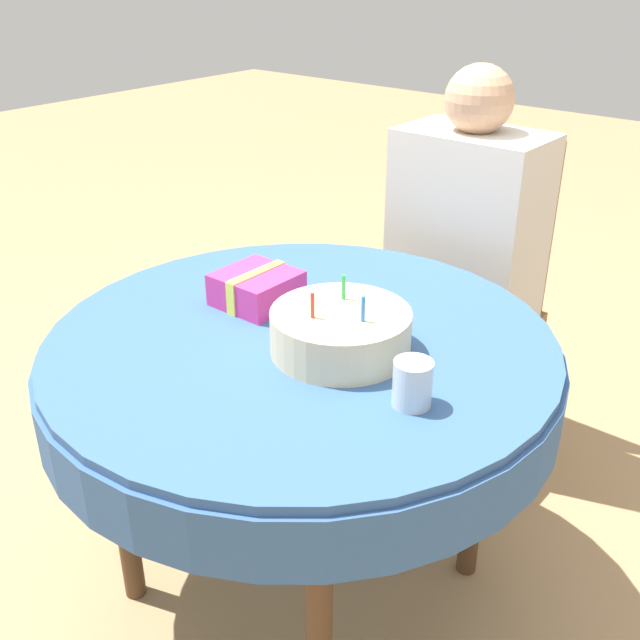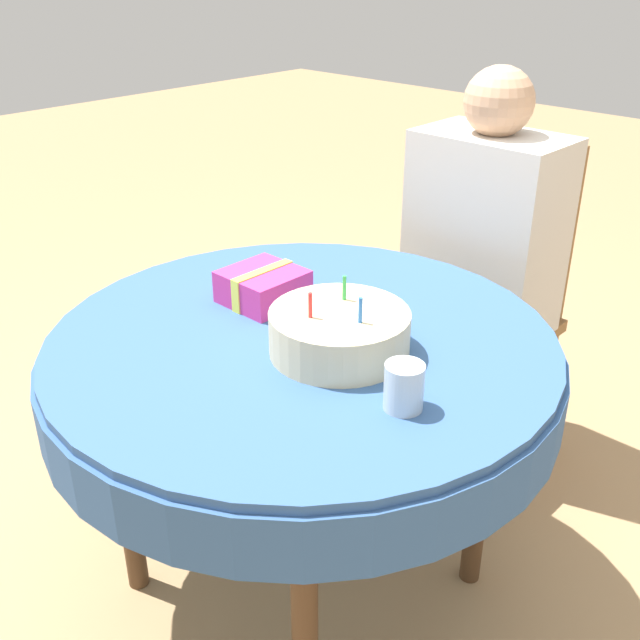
{
  "view_description": "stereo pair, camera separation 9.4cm",
  "coord_description": "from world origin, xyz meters",
  "px_view_note": "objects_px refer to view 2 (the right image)",
  "views": [
    {
      "loc": [
        0.92,
        -1.04,
        1.44
      ],
      "look_at": [
        0.05,
        -0.0,
        0.75
      ],
      "focal_mm": 42.0,
      "sensor_mm": 36.0,
      "label": 1
    },
    {
      "loc": [
        0.99,
        -0.98,
        1.44
      ],
      "look_at": [
        0.05,
        -0.0,
        0.75
      ],
      "focal_mm": 42.0,
      "sensor_mm": 36.0,
      "label": 2
    }
  ],
  "objects_px": {
    "chair": "(492,294)",
    "drinking_glass": "(404,387)",
    "birthday_cake": "(339,332)",
    "person": "(481,240)",
    "gift_box": "(263,286)"
  },
  "relations": [
    {
      "from": "person",
      "to": "drinking_glass",
      "type": "distance_m",
      "value": 0.91
    },
    {
      "from": "person",
      "to": "gift_box",
      "type": "distance_m",
      "value": 0.72
    },
    {
      "from": "birthday_cake",
      "to": "drinking_glass",
      "type": "xyz_separation_m",
      "value": [
        0.22,
        -0.07,
        -0.0
      ]
    },
    {
      "from": "gift_box",
      "to": "birthday_cake",
      "type": "bearing_deg",
      "value": -11.22
    },
    {
      "from": "drinking_glass",
      "to": "person",
      "type": "bearing_deg",
      "value": 114.0
    },
    {
      "from": "chair",
      "to": "birthday_cake",
      "type": "distance_m",
      "value": 0.9
    },
    {
      "from": "person",
      "to": "birthday_cake",
      "type": "xyz_separation_m",
      "value": [
        0.15,
        -0.76,
        0.05
      ]
    },
    {
      "from": "chair",
      "to": "drinking_glass",
      "type": "xyz_separation_m",
      "value": [
        0.37,
        -0.92,
        0.25
      ]
    },
    {
      "from": "person",
      "to": "birthday_cake",
      "type": "bearing_deg",
      "value": -78.79
    },
    {
      "from": "birthday_cake",
      "to": "drinking_glass",
      "type": "bearing_deg",
      "value": -17.92
    },
    {
      "from": "person",
      "to": "chair",
      "type": "bearing_deg",
      "value": 90.0
    },
    {
      "from": "gift_box",
      "to": "person",
      "type": "bearing_deg",
      "value": 79.13
    },
    {
      "from": "person",
      "to": "gift_box",
      "type": "height_order",
      "value": "person"
    },
    {
      "from": "chair",
      "to": "gift_box",
      "type": "bearing_deg",
      "value": -99.68
    },
    {
      "from": "chair",
      "to": "gift_box",
      "type": "height_order",
      "value": "chair"
    }
  ]
}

